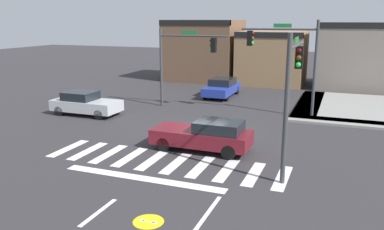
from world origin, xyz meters
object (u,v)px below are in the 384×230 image
traffic_signal_southeast (293,79)px  car_maroon (205,135)px  traffic_signal_northwest (184,54)px  car_blue (222,87)px  traffic_signal_northeast (287,52)px  car_silver (85,103)px

traffic_signal_southeast → car_maroon: size_ratio=1.21×
traffic_signal_northwest → traffic_signal_southeast: traffic_signal_southeast is taller
car_maroon → car_blue: (-3.20, 13.18, -0.00)m
traffic_signal_northeast → car_silver: 13.23m
traffic_signal_northwest → car_maroon: (4.43, -8.32, -2.97)m
traffic_signal_northeast → traffic_signal_northwest: 6.83m
traffic_signal_northeast → car_maroon: size_ratio=1.30×
traffic_signal_northeast → car_maroon: 9.39m
traffic_signal_northwest → car_maroon: size_ratio=1.17×
car_silver → car_blue: car_silver is taller
traffic_signal_northwest → car_blue: (1.24, 4.85, -2.97)m
traffic_signal_southeast → car_silver: size_ratio=1.27×
traffic_signal_northwest → traffic_signal_southeast: 12.62m
traffic_signal_southeast → car_silver: bearing=69.4°
traffic_signal_northwest → traffic_signal_southeast: size_ratio=0.97×
traffic_signal_southeast → car_maroon: traffic_signal_southeast is taller
car_silver → car_maroon: (9.63, -4.06, 0.01)m
traffic_signal_northeast → car_blue: (-5.58, 4.72, -3.32)m
traffic_signal_northeast → car_blue: bearing=-40.2°
traffic_signal_northeast → traffic_signal_southeast: (1.60, -9.53, -0.30)m
traffic_signal_northeast → car_maroon: bearing=74.2°
traffic_signal_southeast → traffic_signal_northwest: bearing=41.9°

